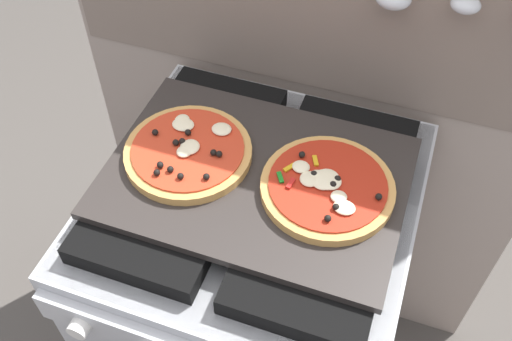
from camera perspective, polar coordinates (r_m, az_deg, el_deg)
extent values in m
cube|color=gray|center=(1.36, 4.76, 5.92)|extent=(1.10, 0.03, 1.55)
ellipsoid|color=silver|center=(1.08, 20.12, 15.23)|extent=(0.05, 0.04, 0.03)
cube|color=#B7BABF|center=(1.44, 0.00, -12.97)|extent=(0.60, 0.60, 0.86)
cube|color=black|center=(1.09, 0.00, -2.48)|extent=(0.59, 0.59, 0.01)
cube|color=black|center=(1.10, -6.86, 0.29)|extent=(0.24, 0.51, 0.04)
cube|color=black|center=(1.05, 7.26, -3.60)|extent=(0.24, 0.51, 0.04)
cylinder|color=silver|center=(1.05, -17.22, -14.82)|extent=(0.04, 0.02, 0.04)
cube|color=#2D2826|center=(1.04, 0.00, -0.64)|extent=(0.54, 0.38, 0.02)
cylinder|color=tan|center=(1.07, -6.78, 1.73)|extent=(0.24, 0.24, 0.02)
cylinder|color=red|center=(1.06, -6.83, 2.14)|extent=(0.21, 0.21, 0.00)
ellipsoid|color=beige|center=(1.10, -7.26, 4.57)|extent=(0.04, 0.04, 0.01)
ellipsoid|color=beige|center=(1.05, -6.61, 2.33)|extent=(0.04, 0.04, 0.01)
ellipsoid|color=beige|center=(1.08, -3.44, 4.13)|extent=(0.04, 0.03, 0.01)
ellipsoid|color=beige|center=(1.05, -7.15, 1.90)|extent=(0.03, 0.03, 0.01)
ellipsoid|color=beige|center=(1.11, -7.34, 5.02)|extent=(0.03, 0.03, 0.01)
sphere|color=black|center=(1.01, -7.52, -0.56)|extent=(0.01, 0.01, 0.01)
sphere|color=black|center=(1.02, -8.51, 0.12)|extent=(0.01, 0.01, 0.01)
sphere|color=black|center=(1.03, -9.51, 0.58)|extent=(0.01, 0.01, 0.01)
sphere|color=black|center=(1.04, -4.35, 1.63)|extent=(0.01, 0.01, 0.01)
sphere|color=black|center=(1.08, -6.79, 3.79)|extent=(0.01, 0.01, 0.01)
sphere|color=black|center=(1.03, -9.49, 0.53)|extent=(0.01, 0.01, 0.01)
sphere|color=black|center=(1.00, -4.96, -0.61)|extent=(0.01, 0.01, 0.01)
sphere|color=black|center=(1.09, -10.00, 3.76)|extent=(0.01, 0.01, 0.01)
sphere|color=black|center=(1.02, -9.84, -0.21)|extent=(0.01, 0.01, 0.01)
sphere|color=black|center=(1.06, -7.35, 2.91)|extent=(0.01, 0.01, 0.01)
sphere|color=black|center=(1.03, -3.70, 1.64)|extent=(0.01, 0.01, 0.01)
sphere|color=black|center=(1.06, -8.03, 2.70)|extent=(0.01, 0.01, 0.01)
cylinder|color=tan|center=(1.01, 7.10, -1.71)|extent=(0.24, 0.24, 0.02)
cylinder|color=#AD2614|center=(1.01, 7.16, -1.32)|extent=(0.21, 0.21, 0.00)
ellipsoid|color=beige|center=(1.00, 7.31, -1.04)|extent=(0.04, 0.04, 0.01)
ellipsoid|color=beige|center=(1.02, 4.49, 0.37)|extent=(0.03, 0.03, 0.01)
ellipsoid|color=beige|center=(1.00, 5.33, -0.91)|extent=(0.04, 0.04, 0.01)
ellipsoid|color=beige|center=(1.01, 6.16, -0.51)|extent=(0.03, 0.03, 0.01)
ellipsoid|color=beige|center=(0.98, 8.24, -2.60)|extent=(0.03, 0.03, 0.01)
ellipsoid|color=beige|center=(1.00, 6.73, -0.90)|extent=(0.04, 0.05, 0.01)
ellipsoid|color=beige|center=(0.97, 8.77, -3.66)|extent=(0.04, 0.03, 0.01)
ellipsoid|color=beige|center=(1.00, 7.05, -0.87)|extent=(0.05, 0.05, 0.01)
sphere|color=black|center=(1.00, 8.11, -0.82)|extent=(0.01, 0.01, 0.01)
sphere|color=black|center=(1.04, 4.59, 1.59)|extent=(0.01, 0.01, 0.01)
sphere|color=black|center=(0.97, 7.96, -3.63)|extent=(0.01, 0.01, 0.01)
cube|color=#19721E|center=(1.00, 2.43, -0.68)|extent=(0.02, 0.02, 0.00)
cube|color=gold|center=(1.02, 3.34, 0.29)|extent=(0.02, 0.02, 0.00)
cube|color=red|center=(0.99, 3.46, -1.28)|extent=(0.01, 0.02, 0.00)
cube|color=gold|center=(1.03, 5.92, 0.97)|extent=(0.02, 0.03, 0.00)
sphere|color=black|center=(0.95, 7.15, -4.74)|extent=(0.01, 0.01, 0.01)
sphere|color=black|center=(1.01, 5.77, -0.33)|extent=(0.01, 0.01, 0.01)
sphere|color=black|center=(0.99, 7.63, -1.50)|extent=(0.01, 0.01, 0.01)
sphere|color=black|center=(0.99, 12.07, -2.70)|extent=(0.01, 0.01, 0.01)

